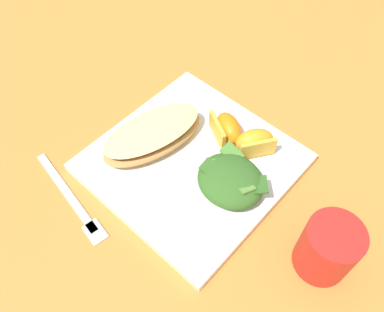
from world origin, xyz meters
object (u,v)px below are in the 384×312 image
object	(u,v)px
white_plate	(192,163)
orange_wedge_middle	(227,129)
metal_fork	(74,202)
drinking_red_cup	(327,249)
cheesy_pizza_bread	(153,135)
orange_wedge_front	(255,142)
green_salad_pile	(231,180)

from	to	relation	value
white_plate	orange_wedge_middle	bearing A→B (deg)	-98.27
metal_fork	orange_wedge_middle	bearing A→B (deg)	-111.36
drinking_red_cup	white_plate	bearing A→B (deg)	-0.14
metal_fork	cheesy_pizza_bread	bearing A→B (deg)	-95.61
cheesy_pizza_bread	orange_wedge_front	distance (m)	0.16
green_salad_pile	orange_wedge_front	size ratio (longest dim) A/B	1.53
cheesy_pizza_bread	orange_wedge_front	world-z (taller)	orange_wedge_front
white_plate	metal_fork	bearing A→B (deg)	63.64
orange_wedge_front	green_salad_pile	bearing A→B (deg)	101.99
white_plate	drinking_red_cup	distance (m)	0.24
cheesy_pizza_bread	orange_wedge_middle	world-z (taller)	orange_wedge_middle
orange_wedge_middle	drinking_red_cup	bearing A→B (deg)	162.03
green_salad_pile	orange_wedge_middle	distance (m)	0.10
metal_fork	drinking_red_cup	bearing A→B (deg)	-152.07
green_salad_pile	white_plate	bearing A→B (deg)	0.98
white_plate	cheesy_pizza_bread	xyz separation A→B (m)	(0.07, 0.02, 0.03)
cheesy_pizza_bread	green_salad_pile	size ratio (longest dim) A/B	1.73
cheesy_pizza_bread	orange_wedge_front	xyz separation A→B (m)	(-0.13, -0.10, 0.00)
white_plate	green_salad_pile	world-z (taller)	green_salad_pile
white_plate	cheesy_pizza_bread	world-z (taller)	cheesy_pizza_bread
cheesy_pizza_bread	orange_wedge_middle	size ratio (longest dim) A/B	2.63
orange_wedge_middle	metal_fork	bearing A→B (deg)	68.64
orange_wedge_middle	metal_fork	world-z (taller)	orange_wedge_middle
cheesy_pizza_bread	metal_fork	xyz separation A→B (m)	(0.01, 0.15, -0.03)
cheesy_pizza_bread	green_salad_pile	distance (m)	0.14
metal_fork	drinking_red_cup	world-z (taller)	drinking_red_cup
white_plate	green_salad_pile	size ratio (longest dim) A/B	2.63
orange_wedge_front	metal_fork	size ratio (longest dim) A/B	0.37
green_salad_pile	orange_wedge_middle	xyz separation A→B (m)	(0.06, -0.07, -0.00)
orange_wedge_front	drinking_red_cup	world-z (taller)	drinking_red_cup
metal_fork	drinking_red_cup	xyz separation A→B (m)	(-0.32, -0.17, 0.04)
drinking_red_cup	cheesy_pizza_bread	bearing A→B (deg)	3.02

